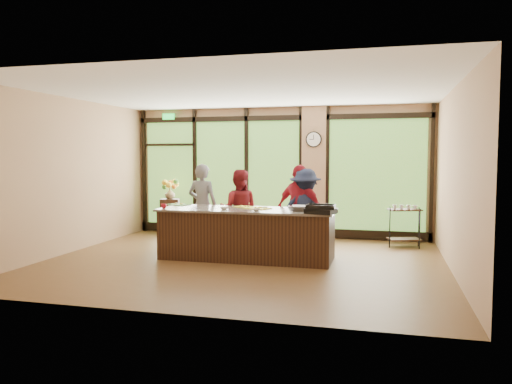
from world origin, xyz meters
The scene contains 25 objects.
floor centered at (0.00, 0.00, 0.00)m, with size 7.00×7.00×0.00m, color brown.
ceiling centered at (0.00, 0.00, 3.00)m, with size 7.00×7.00×0.00m, color white.
back_wall centered at (0.00, 3.00, 1.50)m, with size 7.00×7.00×0.00m, color tan.
left_wall centered at (-3.50, 0.00, 1.50)m, with size 6.00×6.00×0.00m, color tan.
right_wall centered at (3.50, 0.00, 1.50)m, with size 6.00×6.00×0.00m, color tan.
window_wall centered at (0.16, 2.95, 1.39)m, with size 6.90×0.12×3.00m.
island_base centered at (0.00, 0.30, 0.44)m, with size 3.10×1.00×0.88m, color #311C10.
countertop centered at (0.00, 0.30, 0.90)m, with size 3.20×1.10×0.04m, color #6F675C.
wall_clock centered at (0.85, 2.87, 2.25)m, with size 0.36×0.04×0.36m.
cook_left centered at (-1.18, 1.16, 0.86)m, with size 0.63×0.41×1.72m, color slate.
cook_midleft centered at (-0.38, 1.06, 0.81)m, with size 0.78×0.61×1.61m, color maroon.
cook_midright centered at (0.84, 1.05, 0.86)m, with size 1.00×0.42×1.71m, color maroon.
cook_right centered at (0.95, 1.05, 0.82)m, with size 1.06×0.61×1.64m, color #191F38.
roasting_pan centered at (1.40, -0.11, 0.96)m, with size 0.47×0.36×0.08m, color black.
mixing_bowl centered at (0.96, 0.25, 0.96)m, with size 0.36×0.36×0.09m, color silver.
cutting_board_left centered at (-1.50, 0.69, 0.93)m, with size 0.41×0.30×0.01m, color #4A8B32.
cutting_board_center centered at (0.18, 0.39, 0.93)m, with size 0.43×0.32×0.01m, color yellow.
cutting_board_right centered at (-0.13, 0.59, 0.93)m, with size 0.36×0.27×0.01m, color yellow.
prep_bowl_near centered at (-0.36, 0.09, 0.94)m, with size 0.15×0.15×0.05m, color silver.
prep_bowl_mid centered at (0.26, 0.01, 0.94)m, with size 0.14×0.14×0.04m, color silver.
prep_bowl_far centered at (0.30, 0.45, 0.93)m, with size 0.12×0.12×0.03m, color silver.
red_ramekin centered at (-1.50, 0.01, 0.96)m, with size 0.10×0.10×0.08m, color #A81020.
flower_stand centered at (-2.51, 2.50, 0.43)m, with size 0.43×0.43×0.86m, color #311C10.
flower_vase centered at (-2.51, 2.50, 0.99)m, with size 0.24×0.24×0.25m, color olive.
bar_cart centered at (2.83, 2.26, 0.52)m, with size 0.72×0.55×0.87m.
Camera 1 is at (2.43, -8.38, 1.89)m, focal length 35.00 mm.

